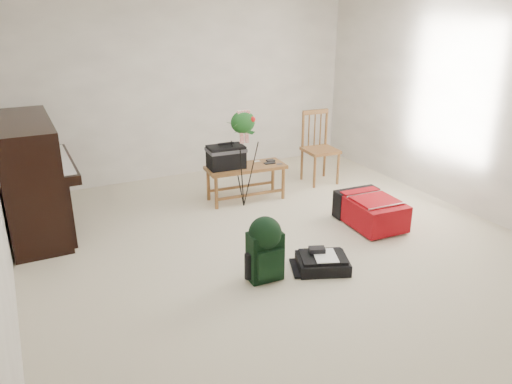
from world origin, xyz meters
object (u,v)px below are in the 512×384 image
dining_chair (319,148)px  flower_stand (243,160)px  piano (32,180)px  black_duffel (322,262)px  green_backpack (265,246)px  red_suitcase (368,209)px  bench (233,160)px

dining_chair → flower_stand: flower_stand is taller
dining_chair → piano: bearing=-176.4°
dining_chair → flower_stand: 1.39m
black_duffel → green_backpack: (-0.57, 0.09, 0.26)m
dining_chair → flower_stand: bearing=-161.1°
dining_chair → green_backpack: dining_chair is taller
red_suitcase → black_duffel: 1.24m
dining_chair → flower_stand: size_ratio=0.81×
dining_chair → red_suitcase: dining_chair is taller
dining_chair → green_backpack: size_ratio=1.62×
dining_chair → flower_stand: (-1.33, -0.36, 0.12)m
bench → green_backpack: size_ratio=1.68×
red_suitcase → green_backpack: green_backpack is taller
dining_chair → red_suitcase: bearing=-97.6°
bench → flower_stand: bearing=-71.9°
bench → black_duffel: bench is taller
flower_stand → dining_chair: bearing=21.2°
green_backpack → flower_stand: (0.58, 1.67, 0.26)m
bench → green_backpack: 1.96m
bench → red_suitcase: 1.75m
dining_chair → black_duffel: 2.54m
bench → red_suitcase: (1.09, -1.31, -0.37)m
black_duffel → flower_stand: size_ratio=0.47×
red_suitcase → black_duffel: bearing=-144.8°
dining_chair → green_backpack: bearing=-129.4°
piano → green_backpack: bearing=-49.5°
piano → red_suitcase: bearing=-23.8°
flower_stand → bench: bearing=110.1°
bench → dining_chair: (1.39, 0.15, -0.06)m
piano → bench: 2.29m
dining_chair → black_duffel: (-1.34, -2.12, -0.41)m
piano → black_duffel: size_ratio=2.58×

